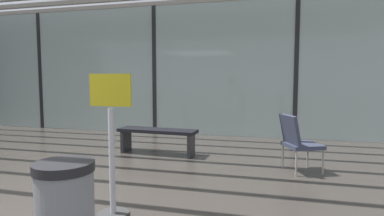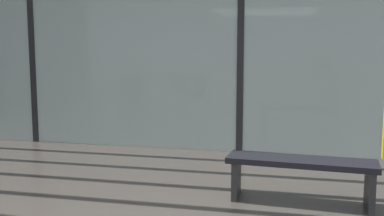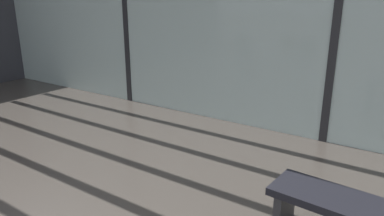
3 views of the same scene
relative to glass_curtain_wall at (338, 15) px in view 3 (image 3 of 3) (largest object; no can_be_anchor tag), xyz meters
name	(u,v)px [view 3 (image 3 of 3)]	position (x,y,z in m)	size (l,w,h in m)	color
glass_curtain_wall	(338,15)	(0.00, 0.00, 0.00)	(14.00, 0.08, 3.28)	#A3B7B2
window_mullion_0	(127,9)	(-3.50, 0.00, 0.00)	(0.10, 0.12, 3.28)	black
window_mullion_1	(338,15)	(0.00, 0.00, 0.00)	(0.10, 0.12, 3.28)	black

